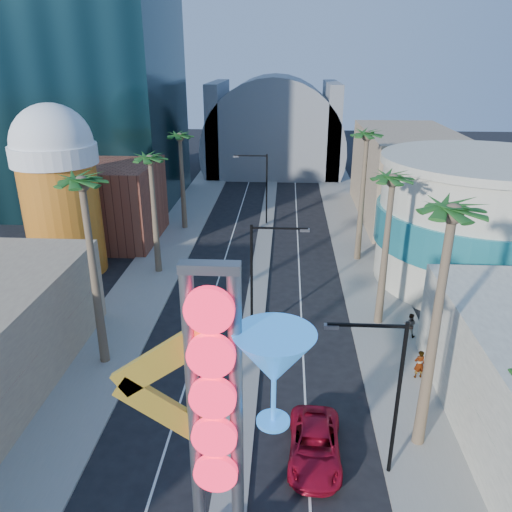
{
  "coord_description": "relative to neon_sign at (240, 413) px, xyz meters",
  "views": [
    {
      "loc": [
        2.14,
        -10.02,
        18.11
      ],
      "look_at": [
        0.18,
        21.8,
        5.12
      ],
      "focal_mm": 35.0,
      "sensor_mm": 36.0,
      "label": 1
    }
  ],
  "objects": [
    {
      "name": "filler_east",
      "position": [
        15.18,
        45.04,
        -2.31
      ],
      "size": [
        10.0,
        20.0,
        10.0
      ],
      "primitive_type": "cube",
      "color": "#9D8065",
      "rests_on": "ground"
    },
    {
      "name": "pedestrian_a",
      "position": [
        9.44,
        12.43,
        -6.24
      ],
      "size": [
        0.75,
        0.58,
        1.84
      ],
      "primitive_type": "imported",
      "rotation": [
        0.0,
        0.0,
        3.37
      ],
      "color": "gray",
      "rests_on": "sidewalk_east"
    },
    {
      "name": "palm_1",
      "position": [
        -9.82,
        13.04,
        3.52
      ],
      "size": [
        2.4,
        2.4,
        12.7
      ],
      "color": "brown",
      "rests_on": "ground"
    },
    {
      "name": "pedestrian_b",
      "position": [
        9.95,
        17.16,
        -6.3
      ],
      "size": [
        1.01,
        0.9,
        1.72
      ],
      "primitive_type": "imported",
      "rotation": [
        0.0,
        0.0,
        2.78
      ],
      "color": "gray",
      "rests_on": "sidewalk_east"
    },
    {
      "name": "streetlight_0",
      "position": [
        -0.27,
        17.04,
        -2.43
      ],
      "size": [
        3.79,
        0.25,
        8.0
      ],
      "color": "black",
      "rests_on": "ground"
    },
    {
      "name": "median",
      "position": [
        -0.82,
        35.04,
        -7.23
      ],
      "size": [
        1.6,
        84.0,
        0.15
      ],
      "primitive_type": "cube",
      "color": "gray",
      "rests_on": "ground"
    },
    {
      "name": "turquoise_building",
      "position": [
        17.18,
        27.04,
        -2.06
      ],
      "size": [
        16.6,
        16.6,
        10.6
      ],
      "color": "#AFAA94",
      "rests_on": "ground"
    },
    {
      "name": "canopy",
      "position": [
        -0.82,
        69.04,
        -3.0
      ],
      "size": [
        22.0,
        16.0,
        22.0
      ],
      "color": "slate",
      "rests_on": "ground"
    },
    {
      "name": "streetlight_2",
      "position": [
        5.91,
        5.04,
        -2.47
      ],
      "size": [
        3.45,
        0.25,
        8.0
      ],
      "color": "black",
      "rests_on": "ground"
    },
    {
      "name": "brick_filler_west",
      "position": [
        -16.82,
        35.04,
        -3.31
      ],
      "size": [
        10.0,
        10.0,
        8.0
      ],
      "primitive_type": "cube",
      "color": "brown",
      "rests_on": "ground"
    },
    {
      "name": "sidewalk_east",
      "position": [
        8.68,
        32.04,
        -7.23
      ],
      "size": [
        5.0,
        100.0,
        0.15
      ],
      "primitive_type": "cube",
      "color": "gray",
      "rests_on": "ground"
    },
    {
      "name": "neon_sign",
      "position": [
        0.0,
        0.0,
        0.0
      ],
      "size": [
        6.53,
        2.6,
        12.55
      ],
      "color": "gray",
      "rests_on": "ground"
    },
    {
      "name": "palm_5",
      "position": [
        8.18,
        7.04,
        3.96
      ],
      "size": [
        2.4,
        2.4,
        13.2
      ],
      "color": "brown",
      "rests_on": "ground"
    },
    {
      "name": "palm_3",
      "position": [
        -9.82,
        39.04,
        2.17
      ],
      "size": [
        2.4,
        2.4,
        11.2
      ],
      "color": "brown",
      "rests_on": "ground"
    },
    {
      "name": "palm_7",
      "position": [
        8.18,
        31.04,
        3.52
      ],
      "size": [
        2.4,
        2.4,
        12.7
      ],
      "color": "brown",
      "rests_on": "ground"
    },
    {
      "name": "palm_6",
      "position": [
        8.18,
        19.04,
        2.62
      ],
      "size": [
        2.4,
        2.4,
        11.7
      ],
      "color": "brown",
      "rests_on": "ground"
    },
    {
      "name": "palm_2",
      "position": [
        -9.82,
        27.04,
        2.17
      ],
      "size": [
        2.4,
        2.4,
        11.2
      ],
      "color": "brown",
      "rests_on": "ground"
    },
    {
      "name": "red_pickup",
      "position": [
        2.98,
        5.79,
        -6.57
      ],
      "size": [
        2.67,
        5.41,
        1.48
      ],
      "primitive_type": "imported",
      "rotation": [
        0.0,
        0.0,
        -0.04
      ],
      "color": "#AE0D25",
      "rests_on": "ground"
    },
    {
      "name": "sidewalk_west",
      "position": [
        -10.32,
        32.04,
        -7.23
      ],
      "size": [
        5.0,
        100.0,
        0.15
      ],
      "primitive_type": "cube",
      "color": "gray",
      "rests_on": "ground"
    },
    {
      "name": "beer_mug",
      "position": [
        -17.82,
        27.04,
        0.54
      ],
      "size": [
        7.0,
        7.0,
        14.5
      ],
      "color": "orange",
      "rests_on": "ground"
    },
    {
      "name": "streetlight_1",
      "position": [
        -1.36,
        41.04,
        -2.43
      ],
      "size": [
        3.79,
        0.25,
        8.0
      ],
      "color": "black",
      "rests_on": "ground"
    }
  ]
}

